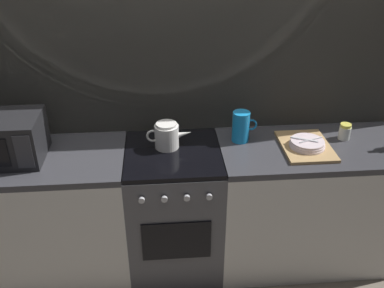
{
  "coord_description": "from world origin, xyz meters",
  "views": [
    {
      "loc": [
        -0.07,
        -2.28,
        2.25
      ],
      "look_at": [
        0.12,
        0.0,
        0.95
      ],
      "focal_mm": 40.23,
      "sensor_mm": 36.0,
      "label": 1
    }
  ],
  "objects_px": {
    "microwave": "(2,139)",
    "spice_jar": "(345,132)",
    "pitcher": "(241,127)",
    "dish_pile": "(306,145)",
    "kettle": "(167,136)",
    "stove_unit": "(174,210)"
  },
  "relations": [
    {
      "from": "stove_unit",
      "to": "pitcher",
      "type": "xyz_separation_m",
      "value": [
        0.44,
        0.11,
        0.55
      ]
    },
    {
      "from": "pitcher",
      "to": "dish_pile",
      "type": "bearing_deg",
      "value": -18.99
    },
    {
      "from": "dish_pile",
      "to": "spice_jar",
      "type": "relative_size",
      "value": 3.81
    },
    {
      "from": "spice_jar",
      "to": "dish_pile",
      "type": "bearing_deg",
      "value": -159.94
    },
    {
      "from": "dish_pile",
      "to": "spice_jar",
      "type": "bearing_deg",
      "value": 20.06
    },
    {
      "from": "stove_unit",
      "to": "microwave",
      "type": "xyz_separation_m",
      "value": [
        -1.0,
        0.01,
        0.59
      ]
    },
    {
      "from": "kettle",
      "to": "microwave",
      "type": "bearing_deg",
      "value": -176.58
    },
    {
      "from": "stove_unit",
      "to": "pitcher",
      "type": "relative_size",
      "value": 4.5
    },
    {
      "from": "stove_unit",
      "to": "dish_pile",
      "type": "height_order",
      "value": "dish_pile"
    },
    {
      "from": "spice_jar",
      "to": "pitcher",
      "type": "bearing_deg",
      "value": 177.36
    },
    {
      "from": "microwave",
      "to": "pitcher",
      "type": "relative_size",
      "value": 2.3
    },
    {
      "from": "kettle",
      "to": "spice_jar",
      "type": "relative_size",
      "value": 2.71
    },
    {
      "from": "dish_pile",
      "to": "spice_jar",
      "type": "distance_m",
      "value": 0.3
    },
    {
      "from": "microwave",
      "to": "dish_pile",
      "type": "bearing_deg",
      "value": -0.95
    },
    {
      "from": "stove_unit",
      "to": "pitcher",
      "type": "distance_m",
      "value": 0.71
    },
    {
      "from": "stove_unit",
      "to": "spice_jar",
      "type": "xyz_separation_m",
      "value": [
        1.12,
        0.08,
        0.5
      ]
    },
    {
      "from": "dish_pile",
      "to": "pitcher",
      "type": "bearing_deg",
      "value": 161.01
    },
    {
      "from": "microwave",
      "to": "spice_jar",
      "type": "xyz_separation_m",
      "value": [
        2.11,
        0.07,
        -0.08
      ]
    },
    {
      "from": "microwave",
      "to": "stove_unit",
      "type": "bearing_deg",
      "value": -0.42
    },
    {
      "from": "kettle",
      "to": "pitcher",
      "type": "relative_size",
      "value": 1.42
    },
    {
      "from": "stove_unit",
      "to": "kettle",
      "type": "relative_size",
      "value": 3.16
    },
    {
      "from": "pitcher",
      "to": "spice_jar",
      "type": "bearing_deg",
      "value": -2.64
    }
  ]
}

